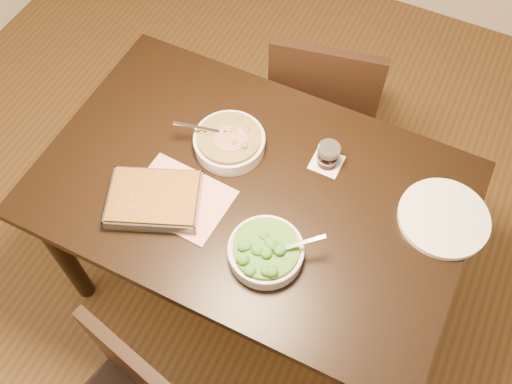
{
  "coord_description": "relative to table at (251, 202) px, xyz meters",
  "views": [
    {
      "loc": [
        0.45,
        -0.88,
        2.34
      ],
      "look_at": [
        0.04,
        -0.04,
        0.8
      ],
      "focal_mm": 40.0,
      "sensor_mm": 36.0,
      "label": 1
    }
  ],
  "objects": [
    {
      "name": "ground",
      "position": [
        0.0,
        0.0,
        -0.65
      ],
      "size": [
        4.0,
        4.0,
        0.0
      ],
      "primitive_type": "plane",
      "color": "#4E3316",
      "rests_on": "ground"
    },
    {
      "name": "table",
      "position": [
        0.0,
        0.0,
        0.0
      ],
      "size": [
        1.4,
        0.9,
        0.75
      ],
      "color": "black",
      "rests_on": "ground"
    },
    {
      "name": "magazine_a",
      "position": [
        -0.19,
        -0.14,
        0.1
      ],
      "size": [
        0.33,
        0.25,
        0.01
      ],
      "primitive_type": "cube",
      "rotation": [
        0.0,
        0.0,
        -0.06
      ],
      "color": "#C03F37",
      "rests_on": "table"
    },
    {
      "name": "coaster",
      "position": [
        0.19,
        0.2,
        0.1
      ],
      "size": [
        0.1,
        0.1,
        0.0
      ],
      "primitive_type": "cube",
      "color": "white",
      "rests_on": "table"
    },
    {
      "name": "stew_bowl",
      "position": [
        -0.14,
        0.11,
        0.13
      ],
      "size": [
        0.26,
        0.24,
        0.09
      ],
      "color": "silver",
      "rests_on": "table"
    },
    {
      "name": "broccoli_bowl",
      "position": [
        0.15,
        -0.2,
        0.13
      ],
      "size": [
        0.24,
        0.23,
        0.09
      ],
      "color": "silver",
      "rests_on": "table"
    },
    {
      "name": "baking_dish",
      "position": [
        -0.25,
        -0.19,
        0.12
      ],
      "size": [
        0.35,
        0.31,
        0.05
      ],
      "rotation": [
        0.0,
        0.0,
        0.39
      ],
      "color": "silver",
      "rests_on": "table"
    },
    {
      "name": "wine_tumbler",
      "position": [
        0.19,
        0.2,
        0.14
      ],
      "size": [
        0.07,
        0.07,
        0.08
      ],
      "color": "black",
      "rests_on": "coaster"
    },
    {
      "name": "dinner_plate",
      "position": [
        0.6,
        0.16,
        0.11
      ],
      "size": [
        0.29,
        0.29,
        0.02
      ],
      "primitive_type": "cylinder",
      "color": "white",
      "rests_on": "table"
    },
    {
      "name": "chair_far",
      "position": [
        0.02,
        0.64,
        -0.15
      ],
      "size": [
        0.5,
        0.5,
        0.9
      ],
      "rotation": [
        0.0,
        0.0,
        3.34
      ],
      "color": "black",
      "rests_on": "ground"
    }
  ]
}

